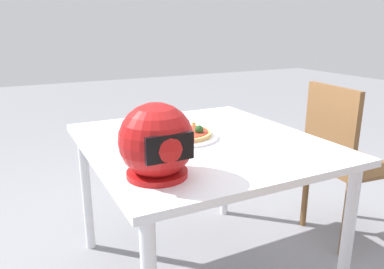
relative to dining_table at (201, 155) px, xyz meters
The scene contains 5 objects.
dining_table is the anchor object (origin of this frame).
pizza_plate 0.12m from the dining_table, 43.53° to the right, with size 0.32×0.32×0.01m, color white.
pizza 0.13m from the dining_table, 42.94° to the right, with size 0.26×0.26×0.05m.
motorcycle_helmet 0.49m from the dining_table, 42.73° to the left, with size 0.26×0.26×0.26m.
chair_side 0.87m from the dining_table, behind, with size 0.44×0.44×0.90m.
Camera 1 is at (0.76, 1.41, 1.20)m, focal length 34.78 mm.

